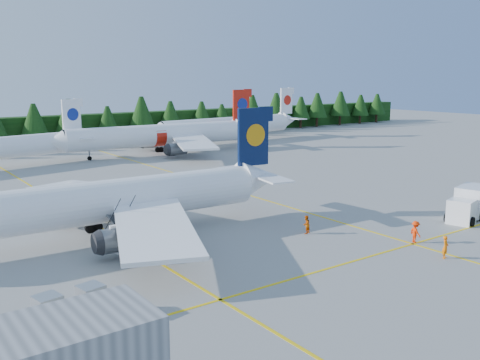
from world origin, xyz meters
TOP-DOWN VIEW (x-y plane):
  - ground at (0.00, 0.00)m, footprint 320.00×320.00m
  - taxi_stripe_a at (-14.00, 20.00)m, footprint 0.25×120.00m
  - taxi_stripe_b at (6.00, 20.00)m, footprint 0.25×120.00m
  - taxi_stripe_cross at (0.00, -6.00)m, footprint 80.00×0.25m
  - treeline_hedge at (0.00, 82.00)m, footprint 220.00×4.00m
  - airliner_navy at (-17.23, 11.06)m, footprint 38.12×31.32m
  - airliner_red at (12.30, 55.13)m, footprint 39.89×32.78m
  - airliner_far_right at (32.71, 62.75)m, footprint 39.44×6.89m
  - airstairs at (-14.13, 7.29)m, footprint 4.14×5.62m
  - service_truck at (17.44, -4.07)m, footprint 7.01×4.01m
  - uld_pair at (-22.81, -3.16)m, footprint 4.85×1.95m
  - crew_a at (4.96, -9.75)m, footprint 0.79×0.66m
  - crew_b at (0.62, 1.72)m, footprint 1.00×0.88m
  - crew_c at (6.46, -5.84)m, footprint 0.76×0.93m

SIDE VIEW (x-z plane):
  - ground at x=0.00m, z-range 0.00..0.00m
  - taxi_stripe_a at x=-14.00m, z-range 0.00..0.01m
  - taxi_stripe_b at x=6.00m, z-range 0.00..0.01m
  - taxi_stripe_cross at x=0.00m, z-range 0.00..0.01m
  - airstairs at x=-14.13m, z-range -0.95..2.41m
  - crew_b at x=0.62m, z-range 0.00..1.72m
  - crew_a at x=4.96m, z-range 0.00..1.84m
  - crew_c at x=6.46m, z-range 0.00..1.93m
  - uld_pair at x=-22.81m, z-range 0.27..1.81m
  - service_truck at x=17.44m, z-range -0.02..3.18m
  - treeline_hedge at x=0.00m, z-range 0.00..6.00m
  - airliner_navy at x=-17.23m, z-range -2.21..8.87m
  - airliner_red at x=12.30m, z-range -2.31..9.28m
  - airliner_far_right at x=32.71m, z-range -2.14..9.33m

